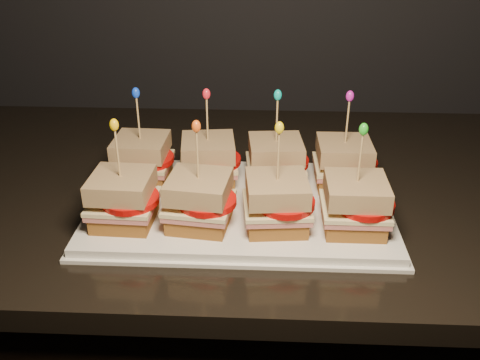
{
  "coord_description": "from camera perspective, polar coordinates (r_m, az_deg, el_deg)",
  "views": [
    {
      "loc": [
        -0.2,
        0.85,
        1.37
      ],
      "look_at": [
        -0.23,
        1.55,
        0.99
      ],
      "focal_mm": 40.0,
      "sensor_mm": 36.0,
      "label": 1
    }
  ],
  "objects": [
    {
      "name": "sandwich_0_cheese",
      "position": [
        0.88,
        -10.38,
        1.99
      ],
      "size": [
        0.09,
        0.09,
        0.01
      ],
      "primitive_type": "cube",
      "rotation": [
        0.0,
        0.0,
        -0.03
      ],
      "color": "beige",
      "rests_on": "sandwich_0_ham"
    },
    {
      "name": "sandwich_7_frill",
      "position": [
        0.7,
        13.05,
        5.3
      ],
      "size": [
        0.01,
        0.01,
        0.02
      ],
      "primitive_type": "ellipsoid",
      "color": "green",
      "rests_on": "sandwich_7_pick"
    },
    {
      "name": "sandwich_4_frill",
      "position": [
        0.72,
        -13.28,
        5.75
      ],
      "size": [
        0.01,
        0.01,
        0.02
      ],
      "primitive_type": "ellipsoid",
      "color": "yellow",
      "rests_on": "sandwich_4_pick"
    },
    {
      "name": "sandwich_1_bread_top",
      "position": [
        0.85,
        -3.43,
        3.46
      ],
      "size": [
        0.09,
        0.09,
        0.03
      ],
      "primitive_type": "cube",
      "rotation": [
        0.0,
        0.0,
        0.11
      ],
      "color": "brown",
      "rests_on": "sandwich_1_tomato"
    },
    {
      "name": "sandwich_6_tomato",
      "position": [
        0.73,
        4.88,
        -2.42
      ],
      "size": [
        0.08,
        0.08,
        0.01
      ],
      "primitive_type": "cylinder",
      "color": "#B80B08",
      "rests_on": "sandwich_6_cheese"
    },
    {
      "name": "sandwich_1_frill",
      "position": [
        0.82,
        -3.6,
        9.16
      ],
      "size": [
        0.01,
        0.01,
        0.02
      ],
      "primitive_type": "ellipsoid",
      "color": "red",
      "rests_on": "sandwich_1_pick"
    },
    {
      "name": "sandwich_5_ham",
      "position": [
        0.75,
        -4.34,
        -2.93
      ],
      "size": [
        0.1,
        0.1,
        0.01
      ],
      "primitive_type": "cube",
      "rotation": [
        0.0,
        0.0,
        -0.13
      ],
      "color": "#BF575A",
      "rests_on": "sandwich_5_bread_bot"
    },
    {
      "name": "sandwich_0_frill",
      "position": [
        0.83,
        -11.05,
        9.12
      ],
      "size": [
        0.01,
        0.01,
        0.02
      ],
      "primitive_type": "ellipsoid",
      "color": "blue",
      "rests_on": "sandwich_0_pick"
    },
    {
      "name": "sandwich_4_bread_top",
      "position": [
        0.75,
        -12.55,
        -0.52
      ],
      "size": [
        0.09,
        0.09,
        0.03
      ],
      "primitive_type": "cube",
      "rotation": [
        0.0,
        0.0,
        -0.04
      ],
      "color": "brown",
      "rests_on": "sandwich_4_tomato"
    },
    {
      "name": "sandwich_5_bread_top",
      "position": [
        0.73,
        -4.43,
        -0.71
      ],
      "size": [
        0.09,
        0.09,
        0.03
      ],
      "primitive_type": "cube",
      "rotation": [
        0.0,
        0.0,
        -0.13
      ],
      "color": "brown",
      "rests_on": "sandwich_5_tomato"
    },
    {
      "name": "sandwich_5_cheese",
      "position": [
        0.75,
        -4.36,
        -2.47
      ],
      "size": [
        0.1,
        0.1,
        0.01
      ],
      "primitive_type": "cube",
      "rotation": [
        0.0,
        0.0,
        -0.13
      ],
      "color": "beige",
      "rests_on": "sandwich_5_ham"
    },
    {
      "name": "granite_slab",
      "position": [
        0.97,
        -15.16,
        -0.39
      ],
      "size": [
        2.21,
        0.69,
        0.03
      ],
      "primitive_type": "cube",
      "color": "black",
      "rests_on": "cabinet"
    },
    {
      "name": "sandwich_4_cheese",
      "position": [
        0.77,
        -12.36,
        -2.23
      ],
      "size": [
        0.09,
        0.09,
        0.01
      ],
      "primitive_type": "cube",
      "rotation": [
        0.0,
        0.0,
        -0.04
      ],
      "color": "beige",
      "rests_on": "sandwich_4_ham"
    },
    {
      "name": "sandwich_1_tomato",
      "position": [
        0.85,
        -2.63,
        2.14
      ],
      "size": [
        0.08,
        0.08,
        0.01
      ],
      "primitive_type": "cylinder",
      "color": "#B80B08",
      "rests_on": "sandwich_1_cheese"
    },
    {
      "name": "sandwich_4_tomato",
      "position": [
        0.75,
        -11.64,
        -1.99
      ],
      "size": [
        0.08,
        0.08,
        0.01
      ],
      "primitive_type": "cylinder",
      "color": "#B80B08",
      "rests_on": "sandwich_4_cheese"
    },
    {
      "name": "sandwich_3_ham",
      "position": [
        0.87,
        10.89,
        1.14
      ],
      "size": [
        0.09,
        0.09,
        0.01
      ],
      "primitive_type": "cube",
      "rotation": [
        0.0,
        0.0,
        0.01
      ],
      "color": "#BF575A",
      "rests_on": "sandwich_3_bread_bot"
    },
    {
      "name": "sandwich_7_bread_top",
      "position": [
        0.74,
        12.32,
        -1.07
      ],
      "size": [
        0.08,
        0.08,
        0.03
      ],
      "primitive_type": "cube",
      "rotation": [
        0.0,
        0.0,
        -0.0
      ],
      "color": "brown",
      "rests_on": "sandwich_7_tomato"
    },
    {
      "name": "sandwich_0_ham",
      "position": [
        0.88,
        -10.34,
        1.59
      ],
      "size": [
        0.09,
        0.09,
        0.01
      ],
      "primitive_type": "cube",
      "rotation": [
        0.0,
        0.0,
        -0.03
      ],
      "color": "#BF575A",
      "rests_on": "sandwich_0_bread_bot"
    },
    {
      "name": "platter_rim",
      "position": [
        0.82,
        0.0,
        -3.2
      ],
      "size": [
        0.46,
        0.29,
        0.01
      ],
      "primitive_type": "cube",
      "color": "white",
      "rests_on": "granite_slab"
    },
    {
      "name": "sandwich_7_cheese",
      "position": [
        0.75,
        12.12,
        -2.8
      ],
      "size": [
        0.09,
        0.09,
        0.01
      ],
      "primitive_type": "cube",
      "rotation": [
        0.0,
        0.0,
        -0.0
      ],
      "color": "beige",
      "rests_on": "sandwich_7_ham"
    },
    {
      "name": "sandwich_5_frill",
      "position": [
        0.7,
        -4.69,
        5.74
      ],
      "size": [
        0.01,
        0.01,
        0.02
      ],
      "primitive_type": "ellipsoid",
      "color": "#EF5A16",
      "rests_on": "sandwich_5_pick"
    },
    {
      "name": "sandwich_5_tomato",
      "position": [
        0.74,
        -3.5,
        -2.22
      ],
      "size": [
        0.08,
        0.08,
        0.01
      ],
      "primitive_type": "cylinder",
      "color": "#B80B08",
      "rests_on": "sandwich_5_cheese"
    },
    {
      "name": "sandwich_3_pick",
      "position": [
        0.84,
        11.36,
        5.86
      ],
      "size": [
        0.0,
        0.0,
        0.09
      ],
      "primitive_type": "cylinder",
      "color": "tan",
      "rests_on": "sandwich_3_bread_top"
    },
    {
      "name": "sandwich_3_bread_top",
      "position": [
        0.85,
        11.08,
        3.12
      ],
      "size": [
        0.08,
        0.08,
        0.03
      ],
      "primitive_type": "cube",
      "rotation": [
        0.0,
        0.0,
        0.01
      ],
      "color": "brown",
      "rests_on": "sandwich_3_tomato"
    },
    {
      "name": "sandwich_0_bread_top",
      "position": [
        0.87,
        -10.52,
        3.54
      ],
      "size": [
        0.09,
        0.09,
        0.03
      ],
      "primitive_type": "cube",
      "rotation": [
        0.0,
        0.0,
        -0.03
      ],
      "color": "brown",
      "rests_on": "sandwich_0_tomato"
    },
    {
      "name": "sandwich_6_bread_top",
      "position": [
        0.73,
        3.98,
        -0.9
      ],
      "size": [
        0.09,
        0.09,
        0.03
      ],
      "primitive_type": "cube",
      "rotation": [
        0.0,
        0.0,
        0.09
      ],
      "color": "brown",
      "rests_on": "sandwich_6_tomato"
    },
    {
      "name": "sandwich_1_pick",
      "position": [
        0.83,
        -3.51,
        6.22
      ],
      "size": [
        0.0,
        0.0,
        0.09
      ],
      "primitive_type": "cylinder",
      "color": "tan",
      "rests_on": "sandwich_1_bread_top"
    },
    {
      "name": "sandwich_7_tomato",
      "position": [
        0.75,
        13.16,
        -2.56
      ],
      "size": [
        0.08,
        0.08,
        0.01
      ],
      "primitive_type": "cylinder",
      "color": "#B80B08",
      "rests_on": "sandwich_7_cheese"
    },
    {
      "name": "sandwich_6_bread_bot",
      "position": [
        0.75,
        3.86,
        -4.12
      ],
      "size": [
        0.09,
        0.09,
        0.02
      ],
      "primitive_type": "cube",
      "rotation": [
        0.0,
        0.0,
        0.09
      ],
      "color": "#5E3111",
      "rests_on": "platter"
    },
    {
      "name": "sandwich_7_bread_bot",
      "position": [
        0.76,
        11.96,
        -4.24
      ],
      "size": [
        0.08,
        0.08,
        0.02
      ],
      "primitive_type": "cube",
      "rotation": [
        0.0,
        0.0,
        -0.0
      ],
      "color": "#5E3111",
      "rests_on": "platter"
    },
    {
      "name": "sandwich_3_bread_bot",
      "position": [
        0.87,
        10.8,
        0.25
      ],
      "size": [
        0.08,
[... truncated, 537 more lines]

